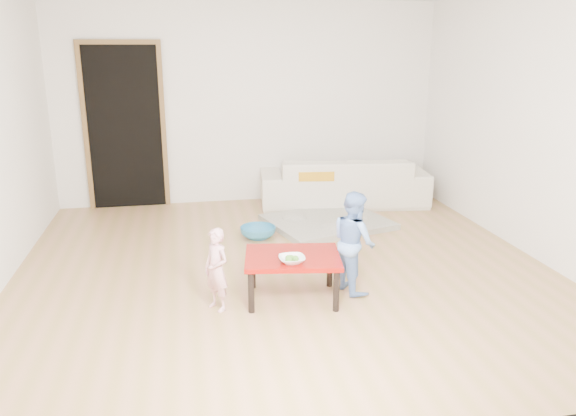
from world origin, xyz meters
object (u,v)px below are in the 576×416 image
object	(u,v)px
child_pink	(217,270)
child_blue	(354,242)
red_table	(292,277)
bowl	(292,260)
basin	(258,232)
sofa	(343,181)

from	to	relation	value
child_pink	child_blue	bearing A→B (deg)	61.39
red_table	bowl	world-z (taller)	bowl
bowl	child_blue	size ratio (longest dim) A/B	0.24
red_table	child_blue	world-z (taller)	child_blue
red_table	basin	distance (m)	1.59
child_blue	basin	bearing A→B (deg)	9.92
sofa	red_table	world-z (taller)	sofa
basin	red_table	bearing A→B (deg)	-87.43
child_pink	child_blue	world-z (taller)	child_blue
basin	bowl	bearing A→B (deg)	-88.85
sofa	red_table	size ratio (longest dim) A/B	2.81
red_table	child_pink	bearing A→B (deg)	-173.31
sofa	red_table	bearing A→B (deg)	72.30
red_table	child_blue	xyz separation A→B (m)	(0.55, 0.09, 0.25)
bowl	basin	bearing A→B (deg)	91.15
sofa	child_pink	bearing A→B (deg)	63.02
sofa	child_blue	size ratio (longest dim) A/B	2.47
child_blue	red_table	bearing A→B (deg)	86.41
red_table	child_pink	size ratio (longest dim) A/B	1.14
sofa	red_table	distance (m)	3.00
red_table	child_pink	world-z (taller)	child_pink
bowl	child_pink	size ratio (longest dim) A/B	0.31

